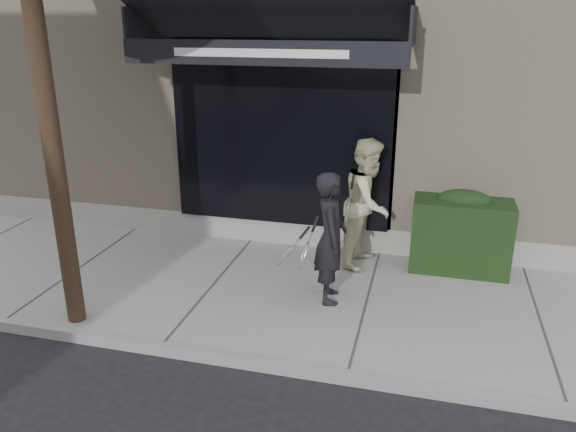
# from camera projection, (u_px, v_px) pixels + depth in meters

# --- Properties ---
(ground) EXTENTS (80.00, 80.00, 0.00)m
(ground) POSITION_uv_depth(u_px,v_px,m) (366.00, 309.00, 6.98)
(ground) COLOR black
(ground) RESTS_ON ground
(sidewalk) EXTENTS (20.00, 3.00, 0.12)m
(sidewalk) POSITION_uv_depth(u_px,v_px,m) (367.00, 304.00, 6.96)
(sidewalk) COLOR gray
(sidewalk) RESTS_ON ground
(curb) EXTENTS (20.00, 0.10, 0.14)m
(curb) POSITION_uv_depth(u_px,v_px,m) (348.00, 377.00, 5.54)
(curb) COLOR gray
(curb) RESTS_ON ground
(building_facade) EXTENTS (14.30, 8.04, 5.64)m
(building_facade) POSITION_uv_depth(u_px,v_px,m) (405.00, 55.00, 10.57)
(building_facade) COLOR #C2AA94
(building_facade) RESTS_ON ground
(hedge) EXTENTS (1.30, 0.70, 1.14)m
(hedge) POSITION_uv_depth(u_px,v_px,m) (461.00, 232.00, 7.63)
(hedge) COLOR black
(hedge) RESTS_ON sidewalk
(pedestrian_front) EXTENTS (0.87, 0.80, 1.62)m
(pedestrian_front) POSITION_uv_depth(u_px,v_px,m) (330.00, 238.00, 6.70)
(pedestrian_front) COLOR black
(pedestrian_front) RESTS_ON sidewalk
(pedestrian_back) EXTENTS (0.85, 0.99, 1.79)m
(pedestrian_back) POSITION_uv_depth(u_px,v_px,m) (368.00, 203.00, 7.69)
(pedestrian_back) COLOR beige
(pedestrian_back) RESTS_ON sidewalk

